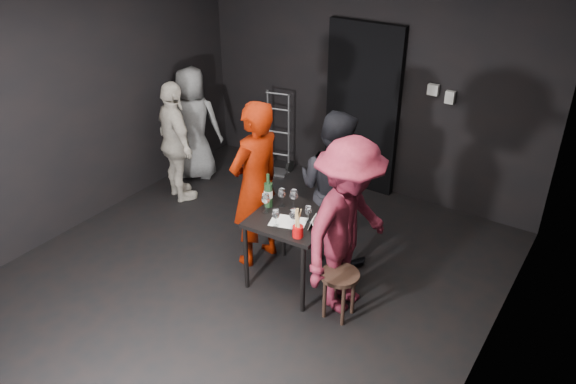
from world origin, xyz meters
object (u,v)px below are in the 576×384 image
Objects in this scene: bystander_cream at (176,143)px; wine_bottle at (268,194)px; woman_black at (334,182)px; server_red at (255,173)px; stool at (340,282)px; man_maroon at (348,217)px; tasting_table at (293,226)px; breadstick_cup at (298,224)px; bystander_grey at (193,125)px; hand_truck at (277,156)px.

wine_bottle is at bearing -173.12° from bystander_cream.
woman_black is 5.11× the size of wine_bottle.
server_red reaches higher than wine_bottle.
man_maroon is at bearing 102.80° from stool.
stool is at bearing 84.10° from server_red.
tasting_table is at bearing 94.41° from man_maroon.
tasting_table is at bearing 83.08° from woman_black.
breadstick_cup is at bearing -29.30° from wine_bottle.
woman_black is 2.50m from bystander_grey.
bystander_grey is at bearing 154.51° from stool.
bystander_grey is at bearing 152.35° from tasting_table.
bystander_cream is at bearing -127.63° from hand_truck.
man_maroon reaches higher than stool.
server_red is at bearing -74.68° from hand_truck.
man_maroon reaches higher than wine_bottle.
man_maroon reaches higher than woman_black.
hand_truck is 2.96m from man_maroon.
bystander_grey is 2.94m from breadstick_cup.
woman_black is at bearing -155.55° from bystander_cream.
hand_truck is 0.59× the size of man_maroon.
tasting_table is at bearing -65.45° from hand_truck.
bystander_cream is (-1.57, 0.52, -0.26)m from server_red.
woman_black is 2.19m from bystander_cream.
woman_black reaches higher than wine_bottle.
tasting_table reaches higher than stool.
bystander_cream is at bearing 81.70° from man_maroon.
stool is 0.25× the size of man_maroon.
wine_bottle reaches higher than breadstick_cup.
man_maroon is at bearing 130.68° from woman_black.
hand_truck is at bearing 128.15° from breadstick_cup.
hand_truck is 3.75× the size of breadstick_cup.
breadstick_cup is at bearing 72.18° from server_red.
bystander_cream reaches higher than breadstick_cup.
bystander_cream is at bearing 86.20° from bystander_grey.
wine_bottle is 1.16× the size of breadstick_cup.
hand_truck is at bearing 127.77° from tasting_table.
woman_black reaches higher than tasting_table.
hand_truck is 2.21m from server_red.
hand_truck is 2.88m from breadstick_cup.
stool is 0.23× the size of server_red.
man_maroon is 2.76m from bystander_cream.
bystander_cream is (-0.59, -1.29, 0.54)m from hand_truck.
tasting_table is at bearing 85.42° from server_red.
stool is at bearing -16.79° from tasting_table.
woman_black is 1.19× the size of bystander_grey.
hand_truck is at bearing -88.58° from bystander_cream.
bystander_cream is 5.07× the size of breadstick_cup.
breadstick_cup is (-0.36, -0.24, -0.06)m from man_maroon.
tasting_table is 2.19m from bystander_cream.
man_maroon is at bearing 33.61° from breadstick_cup.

